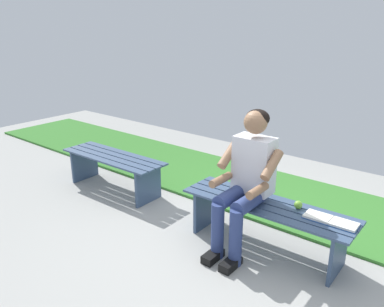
# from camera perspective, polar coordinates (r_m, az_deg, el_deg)

# --- Properties ---
(ground_plane) EXTENTS (10.00, 7.00, 0.04)m
(ground_plane) POSITION_cam_1_polar(r_m,az_deg,el_deg) (3.52, -13.09, -15.05)
(ground_plane) COLOR #9E9E99
(grass_strip) EXTENTS (9.00, 1.36, 0.03)m
(grass_strip) POSITION_cam_1_polar(r_m,az_deg,el_deg) (4.85, 6.06, -4.31)
(grass_strip) COLOR #387A2D
(grass_strip) RESTS_ON ground
(bench_near) EXTENTS (1.53, 0.45, 0.43)m
(bench_near) POSITION_cam_1_polar(r_m,az_deg,el_deg) (3.44, 10.98, -9.01)
(bench_near) COLOR #384C6B
(bench_near) RESTS_ON ground
(bench_far) EXTENTS (1.38, 0.45, 0.43)m
(bench_far) POSITION_cam_1_polar(r_m,az_deg,el_deg) (4.63, -11.62, -1.66)
(bench_far) COLOR #384C6B
(bench_far) RESTS_ON ground
(person_seated) EXTENTS (0.50, 0.69, 1.24)m
(person_seated) POSITION_cam_1_polar(r_m,az_deg,el_deg) (3.28, 8.10, -3.48)
(person_seated) COLOR silver
(person_seated) RESTS_ON ground
(apple) EXTENTS (0.07, 0.07, 0.07)m
(apple) POSITION_cam_1_polar(r_m,az_deg,el_deg) (3.36, 15.56, -7.38)
(apple) COLOR #72B738
(apple) RESTS_ON bench_near
(book_open) EXTENTS (0.41, 0.16, 0.02)m
(book_open) POSITION_cam_1_polar(r_m,az_deg,el_deg) (3.24, 19.96, -9.39)
(book_open) COLOR white
(book_open) RESTS_ON bench_near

